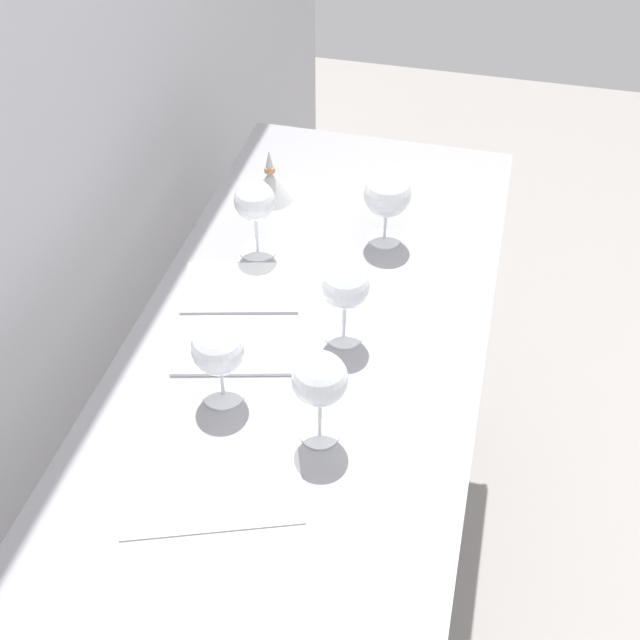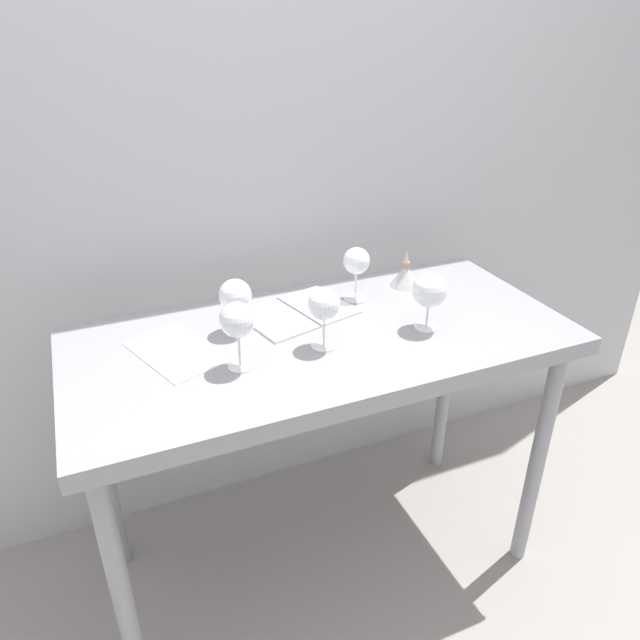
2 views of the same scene
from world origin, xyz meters
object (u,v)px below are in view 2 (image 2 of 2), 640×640
Objects in this scene: wine_glass_near_right at (430,291)px; decanter_funnel at (405,275)px; wine_glass_near_center at (324,306)px; open_notebook at (298,313)px; wine_glass_near_left at (237,321)px; tasting_sheet_upper at (176,352)px; wine_glass_far_left at (235,297)px; wine_glass_far_right at (356,263)px.

wine_glass_near_right is 1.34× the size of decanter_funnel.
wine_glass_near_center is 0.48× the size of open_notebook.
tasting_sheet_upper is at bearing 134.99° from wine_glass_near_left.
wine_glass_far_left is (-0.19, 0.17, -0.01)m from wine_glass_near_center.
wine_glass_far_left is at bearing -171.41° from decanter_funnel.
wine_glass_far_left reaches higher than decanter_funnel.
wine_glass_far_left reaches higher than open_notebook.
wine_glass_far_left is at bearing 138.23° from wine_glass_near_center.
wine_glass_near_right is at bearing -108.26° from decanter_funnel.
wine_glass_far_right reaches higher than wine_glass_near_right.
wine_glass_near_center is at bearing -147.16° from decanter_funnel.
open_notebook is 0.40m from decanter_funnel.
wine_glass_near_right reaches higher than wine_glass_far_left.
wine_glass_far_left is 0.22m from tasting_sheet_upper.
wine_glass_near_left reaches higher than wine_glass_near_right.
wine_glass_near_left is at bearing -151.24° from wine_glass_far_right.
wine_glass_far_right is at bearing 48.01° from wine_glass_near_center.
open_notebook is (0.24, 0.22, -0.13)m from wine_glass_near_left.
wine_glass_near_right is 0.98× the size of wine_glass_far_right.
wine_glass_near_left is 0.65× the size of tasting_sheet_upper.
open_notebook is 2.87× the size of decanter_funnel.
open_notebook is at bearing 88.33° from wine_glass_near_center.
wine_glass_near_right reaches higher than tasting_sheet_upper.
open_notebook is (0.01, 0.21, -0.12)m from wine_glass_near_center.
wine_glass_near_left is 0.51m from wine_glass_far_right.
wine_glass_near_right is 0.47× the size of open_notebook.
wine_glass_far_right reaches higher than decanter_funnel.
wine_glass_near_left is 0.35m from open_notebook.
decanter_funnel is (0.64, 0.27, -0.09)m from wine_glass_near_left.
wine_glass_near_right is 0.39m from open_notebook.
wine_glass_far_right is at bearing -171.67° from decanter_funnel.
wine_glass_near_right is at bearing -20.66° from wine_glass_far_left.
decanter_funnel is (0.19, 0.03, -0.08)m from wine_glass_far_right.
tasting_sheet_upper is at bearing 177.70° from open_notebook.
wine_glass_far_left is 0.19m from wine_glass_near_left.
wine_glass_near_right is 0.27m from wine_glass_far_right.
wine_glass_far_right is at bearing 112.27° from wine_glass_near_right.
wine_glass_far_right is (0.44, 0.24, -0.01)m from wine_glass_near_left.
wine_glass_far_right is at bearing -9.95° from tasting_sheet_upper.
wine_glass_near_left reaches higher than wine_glass_far_right.
tasting_sheet_upper is 0.79m from decanter_funnel.
wine_glass_near_left is 0.23m from tasting_sheet_upper.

